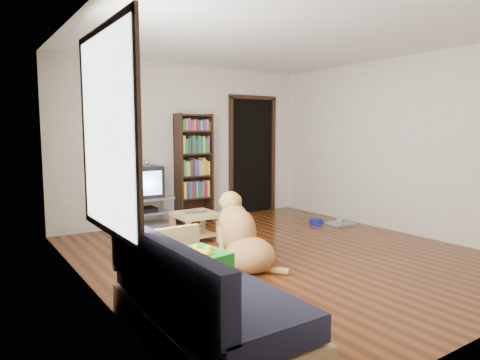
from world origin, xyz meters
TOP-DOWN VIEW (x-y plane):
  - ground at (0.00, 0.00)m, footprint 5.00×5.00m
  - ceiling at (0.00, 0.00)m, footprint 5.00×5.00m
  - wall_back at (0.00, 2.50)m, footprint 4.50×0.00m
  - wall_left at (-2.25, 0.00)m, footprint 0.00×5.00m
  - wall_right at (2.25, 0.00)m, footprint 0.00×5.00m
  - green_cushion at (-1.75, -1.10)m, footprint 0.49×0.49m
  - laptop at (-0.56, 1.11)m, footprint 0.36×0.25m
  - dog_bowl at (1.61, 1.03)m, footprint 0.22×0.22m
  - grey_rag at (1.91, 0.78)m, footprint 0.43×0.36m
  - window at (-2.23, -0.50)m, footprint 0.03×1.46m
  - doorway at (1.35, 2.48)m, footprint 1.03×0.05m
  - tv_stand at (-0.90, 2.25)m, footprint 0.90×0.45m
  - crt_tv at (-0.90, 2.27)m, footprint 0.55×0.52m
  - bookshelf at (0.05, 2.34)m, footprint 0.60×0.30m
  - sofa at (-1.87, -1.38)m, footprint 0.80×1.80m
  - coffee_table at (-0.56, 1.14)m, footprint 0.55×0.55m
  - dog at (-0.66, -0.14)m, footprint 0.55×1.03m

SIDE VIEW (x-z plane):
  - ground at x=0.00m, z-range 0.00..0.00m
  - grey_rag at x=1.91m, z-range 0.00..0.03m
  - dog_bowl at x=1.61m, z-range 0.00..0.08m
  - sofa at x=-1.87m, z-range -0.14..0.66m
  - tv_stand at x=-0.90m, z-range 0.02..0.52m
  - coffee_table at x=-0.56m, z-range 0.08..0.48m
  - dog at x=-0.66m, z-range -0.12..0.74m
  - laptop at x=-0.56m, z-range 0.40..0.43m
  - green_cushion at x=-1.75m, z-range 0.42..0.56m
  - crt_tv at x=-0.90m, z-range 0.45..1.03m
  - bookshelf at x=0.05m, z-range 0.10..1.90m
  - doorway at x=1.35m, z-range 0.03..2.21m
  - wall_back at x=0.00m, z-range -0.95..3.55m
  - wall_left at x=-2.25m, z-range -1.20..3.80m
  - wall_right at x=2.25m, z-range -1.20..3.80m
  - window at x=-2.23m, z-range 0.65..2.35m
  - ceiling at x=0.00m, z-range 2.60..2.60m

